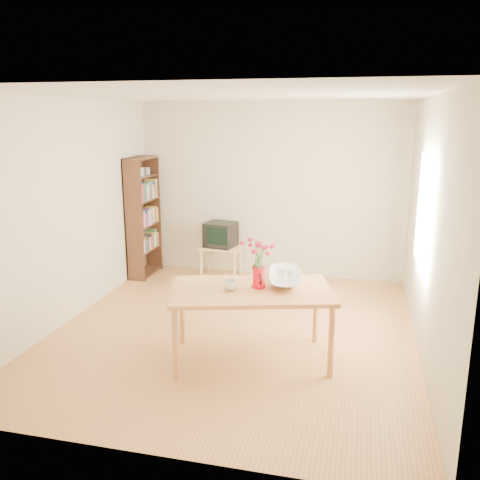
% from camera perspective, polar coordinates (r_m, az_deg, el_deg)
% --- Properties ---
extents(room, '(4.50, 4.50, 4.50)m').
position_cam_1_polar(room, '(5.49, -0.42, 2.32)').
color(room, '#B2773F').
rests_on(room, ground).
extents(table, '(1.74, 1.28, 0.75)m').
position_cam_1_polar(table, '(5.00, 1.30, -6.28)').
color(table, '#C98345').
rests_on(table, ground).
extents(tv_stand, '(0.60, 0.45, 0.46)m').
position_cam_1_polar(tv_stand, '(7.73, -2.17, -1.24)').
color(tv_stand, '#E1B77E').
rests_on(tv_stand, ground).
extents(bookshelf, '(0.28, 0.70, 1.80)m').
position_cam_1_polar(bookshelf, '(7.81, -10.78, 2.10)').
color(bookshelf, '#331C11').
rests_on(bookshelf, ground).
extents(pitcher, '(0.14, 0.21, 0.21)m').
position_cam_1_polar(pitcher, '(4.99, 2.12, -4.31)').
color(pitcher, red).
rests_on(pitcher, table).
extents(flowers, '(0.23, 0.23, 0.33)m').
position_cam_1_polar(flowers, '(4.91, 2.13, -1.34)').
color(flowers, '#DC3363').
rests_on(flowers, pitcher).
extents(mug, '(0.18, 0.18, 0.10)m').
position_cam_1_polar(mug, '(4.92, -1.15, -5.11)').
color(mug, white).
rests_on(mug, table).
extents(bowl, '(0.58, 0.58, 0.48)m').
position_cam_1_polar(bowl, '(5.14, 5.12, -2.13)').
color(bowl, white).
rests_on(bowl, table).
extents(teacup_a, '(0.09, 0.09, 0.07)m').
position_cam_1_polar(teacup_a, '(5.16, 4.67, -2.59)').
color(teacup_a, white).
rests_on(teacup_a, bowl).
extents(teacup_b, '(0.07, 0.07, 0.06)m').
position_cam_1_polar(teacup_b, '(5.17, 5.64, -2.62)').
color(teacup_b, white).
rests_on(teacup_b, bowl).
extents(television, '(0.49, 0.47, 0.37)m').
position_cam_1_polar(television, '(7.68, -2.16, 0.68)').
color(television, black).
rests_on(television, tv_stand).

